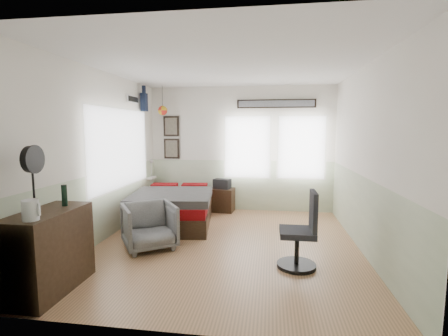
{
  "coord_description": "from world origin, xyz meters",
  "views": [
    {
      "loc": [
        0.65,
        -4.82,
        1.78
      ],
      "look_at": [
        -0.1,
        0.4,
        1.15
      ],
      "focal_mm": 26.0,
      "sensor_mm": 36.0,
      "label": 1
    }
  ],
  "objects_px": {
    "bed": "(174,207)",
    "armchair": "(149,226)",
    "nightstand": "(222,200)",
    "dresser": "(49,251)",
    "task_chair": "(302,237)"
  },
  "relations": [
    {
      "from": "bed",
      "to": "armchair",
      "type": "distance_m",
      "value": 1.32
    },
    {
      "from": "bed",
      "to": "nightstand",
      "type": "bearing_deg",
      "value": 45.39
    },
    {
      "from": "armchair",
      "to": "nightstand",
      "type": "distance_m",
      "value": 2.47
    },
    {
      "from": "armchair",
      "to": "nightstand",
      "type": "height_order",
      "value": "armchair"
    },
    {
      "from": "bed",
      "to": "dresser",
      "type": "bearing_deg",
      "value": -109.72
    },
    {
      "from": "dresser",
      "to": "armchair",
      "type": "relative_size",
      "value": 1.34
    },
    {
      "from": "bed",
      "to": "task_chair",
      "type": "height_order",
      "value": "task_chair"
    },
    {
      "from": "bed",
      "to": "task_chair",
      "type": "bearing_deg",
      "value": -45.18
    },
    {
      "from": "armchair",
      "to": "task_chair",
      "type": "height_order",
      "value": "task_chair"
    },
    {
      "from": "nightstand",
      "to": "task_chair",
      "type": "distance_m",
      "value": 3.1
    },
    {
      "from": "task_chair",
      "to": "armchair",
      "type": "bearing_deg",
      "value": 169.34
    },
    {
      "from": "dresser",
      "to": "nightstand",
      "type": "bearing_deg",
      "value": 70.04
    },
    {
      "from": "armchair",
      "to": "nightstand",
      "type": "bearing_deg",
      "value": 38.27
    },
    {
      "from": "task_chair",
      "to": "bed",
      "type": "bearing_deg",
      "value": 141.94
    },
    {
      "from": "bed",
      "to": "nightstand",
      "type": "distance_m",
      "value": 1.3
    }
  ]
}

